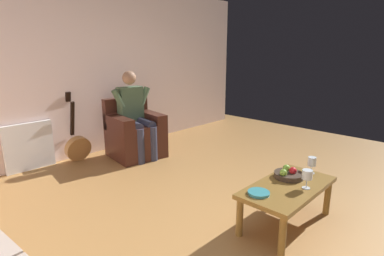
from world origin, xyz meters
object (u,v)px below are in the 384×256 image
Objects in this scene: armchair at (135,134)px; fruit_bowl at (288,174)px; decorative_dish at (259,193)px; wine_glass_near at (312,162)px; wine_glass_far at (307,176)px; coffee_table at (287,191)px; guitar at (78,146)px; person_seated at (135,112)px.

armchair is 3.17× the size of fruit_bowl.
armchair is 2.54m from decorative_dish.
wine_glass_far reaches higher than wine_glass_near.
armchair is 5.12× the size of wine_glass_near.
armchair reaches higher than wine_glass_near.
wine_glass_far is 0.26m from fruit_bowl.
wine_glass_far is (-0.05, 0.14, 0.18)m from coffee_table.
coffee_table is at bearing 93.97° from armchair.
coffee_table is 5.90× the size of wine_glass_near.
guitar reaches higher than armchair.
wine_glass_far is at bearing 100.28° from guitar.
coffee_table is 5.82× the size of wine_glass_far.
wine_glass_near is 0.77m from decorative_dish.
decorative_dish is (-0.18, 2.91, 0.18)m from guitar.
fruit_bowl is 0.50m from decorative_dish.
wine_glass_far is 0.63× the size of fruit_bowl.
decorative_dish is at bearing 93.55° from guitar.
person_seated is 2.58m from coffee_table.
wine_glass_near is 0.38m from wine_glass_far.
fruit_bowl is (0.02, 2.46, -0.26)m from person_seated.
wine_glass_near is at bearing 175.90° from coffee_table.
coffee_table is 0.20m from fruit_bowl.
person_seated is 2.48m from fruit_bowl.
guitar is at bearing -72.91° from wine_glass_near.
wine_glass_far is at bearing 64.43° from fruit_bowl.
decorative_dish is (0.50, -0.01, -0.02)m from fruit_bowl.
guitar is (0.70, -0.46, -0.46)m from person_seated.
wine_glass_near is at bearing 156.34° from fruit_bowl.
armchair is at bearing -92.84° from wine_glass_far.
armchair is at bearing -101.92° from decorative_dish.
decorative_dish is at bearing -31.47° from wine_glass_far.
guitar is at bearing -86.45° from decorative_dish.
armchair is at bearing -90.00° from person_seated.
fruit_bowl reaches higher than decorative_dish.
coffee_table is 3.05m from guitar.
guitar is (0.71, -0.42, -0.11)m from armchair.
decorative_dish is at bearing 86.22° from armchair.
coffee_table is 1.00× the size of guitar.
coffee_table is at bearing 164.21° from decorative_dish.
coffee_table is at bearing -69.69° from wine_glass_far.
armchair is 2.50m from fruit_bowl.
armchair is 0.68× the size of person_seated.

